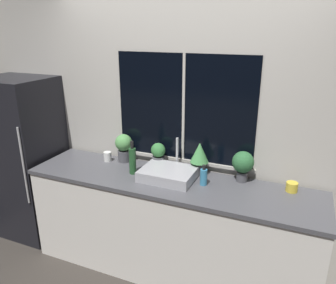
# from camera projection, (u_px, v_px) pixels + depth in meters

# --- Properties ---
(wall_back) EXTENTS (8.00, 0.09, 2.70)m
(wall_back) POSITION_uv_depth(u_px,v_px,m) (185.00, 122.00, 3.00)
(wall_back) COLOR #BCB7AD
(wall_back) RESTS_ON ground_plane
(wall_left) EXTENTS (0.06, 7.00, 2.70)m
(wall_left) POSITION_uv_depth(u_px,v_px,m) (48.00, 90.00, 4.58)
(wall_left) COLOR #BCB7AD
(wall_left) RESTS_ON ground_plane
(counter) EXTENTS (2.58, 0.63, 0.93)m
(counter) POSITION_uv_depth(u_px,v_px,m) (169.00, 226.00, 2.97)
(counter) COLOR white
(counter) RESTS_ON ground_plane
(refrigerator) EXTENTS (0.72, 0.66, 1.71)m
(refrigerator) POSITION_uv_depth(u_px,v_px,m) (25.00, 158.00, 3.51)
(refrigerator) COLOR black
(refrigerator) RESTS_ON ground_plane
(sink) EXTENTS (0.46, 0.41, 0.31)m
(sink) POSITION_uv_depth(u_px,v_px,m) (168.00, 174.00, 2.84)
(sink) COLOR #ADADB2
(sink) RESTS_ON counter
(potted_plant_far_left) EXTENTS (0.17, 0.17, 0.28)m
(potted_plant_far_left) POSITION_uv_depth(u_px,v_px,m) (124.00, 146.00, 3.18)
(potted_plant_far_left) COLOR #4C4C51
(potted_plant_far_left) RESTS_ON counter
(potted_plant_center_left) EXTENTS (0.13, 0.13, 0.24)m
(potted_plant_center_left) POSITION_uv_depth(u_px,v_px,m) (158.00, 155.00, 3.06)
(potted_plant_center_left) COLOR #4C4C51
(potted_plant_center_left) RESTS_ON counter
(potted_plant_center_right) EXTENTS (0.16, 0.16, 0.30)m
(potted_plant_center_right) POSITION_uv_depth(u_px,v_px,m) (199.00, 155.00, 2.89)
(potted_plant_center_right) COLOR #4C4C51
(potted_plant_center_right) RESTS_ON counter
(potted_plant_far_right) EXTENTS (0.18, 0.18, 0.27)m
(potted_plant_far_right) POSITION_uv_depth(u_px,v_px,m) (243.00, 164.00, 2.76)
(potted_plant_far_right) COLOR #4C4C51
(potted_plant_far_right) RESTS_ON counter
(soap_bottle) EXTENTS (0.06, 0.06, 0.18)m
(soap_bottle) POSITION_uv_depth(u_px,v_px,m) (204.00, 177.00, 2.72)
(soap_bottle) COLOR teal
(soap_bottle) RESTS_ON counter
(bottle_tall) EXTENTS (0.06, 0.06, 0.31)m
(bottle_tall) POSITION_uv_depth(u_px,v_px,m) (132.00, 160.00, 2.92)
(bottle_tall) COLOR #235128
(bottle_tall) RESTS_ON counter
(mug_yellow) EXTENTS (0.09, 0.09, 0.08)m
(mug_yellow) POSITION_uv_depth(u_px,v_px,m) (292.00, 187.00, 2.62)
(mug_yellow) COLOR gold
(mug_yellow) RESTS_ON counter
(mug_white) EXTENTS (0.07, 0.07, 0.09)m
(mug_white) POSITION_uv_depth(u_px,v_px,m) (108.00, 157.00, 3.22)
(mug_white) COLOR white
(mug_white) RESTS_ON counter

